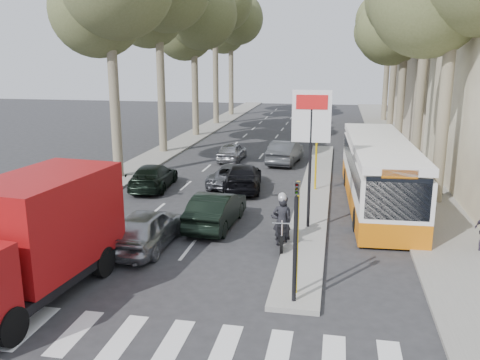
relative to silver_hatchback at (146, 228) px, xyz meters
The scene contains 24 objects.
ground 3.21m from the silver_hatchback, 38.54° to the right, with size 120.00×120.00×0.00m, color #28282B.
sidewalk_right 25.57m from the silver_hatchback, 64.42° to the left, with size 3.20×70.00×0.12m, color gray.
median_left 26.65m from the silver_hatchback, 102.05° to the left, with size 2.40×64.00×0.12m, color gray.
traffic_island 10.72m from the silver_hatchback, 57.87° to the left, with size 1.50×26.00×0.16m, color gray.
building_far 37.45m from the silver_hatchback, 60.77° to the left, with size 11.00×20.00×16.00m, color #B7A88E.
billboard 7.10m from the silver_hatchback, 28.24° to the left, with size 1.50×12.10×5.60m.
traffic_light_island 6.87m from the silver_hatchback, 31.18° to the right, with size 0.16×0.41×3.60m.
tree_l_c 28.28m from the silver_hatchback, 101.52° to the left, with size 7.40×7.20×13.71m.
tree_l_d 36.31m from the silver_hatchback, 99.04° to the left, with size 7.40×7.20×15.66m.
tree_l_e 43.69m from the silver_hatchback, 97.48° to the left, with size 7.40×7.20×14.49m.
tree_r_c 28.21m from the silver_hatchback, 64.62° to the left, with size 7.40×7.20×13.32m.
tree_r_d 35.71m from the silver_hatchback, 70.22° to the left, with size 7.40×7.20×14.88m.
tree_r_e 42.92m from the silver_hatchback, 73.80° to the left, with size 7.40×7.20×14.10m.
silver_hatchback is the anchor object (origin of this frame).
dark_hatchback 3.44m from the silver_hatchback, 55.74° to the left, with size 1.53×4.39×1.45m, color black.
queue_car_a 9.64m from the silver_hatchback, 82.01° to the left, with size 2.04×4.42×1.23m, color #55575D.
queue_car_b 9.04m from the silver_hatchback, 77.62° to the left, with size 1.89×4.64×1.35m, color black.
queue_car_c 16.05m from the silver_hatchback, 90.60° to the left, with size 1.48×3.68×1.25m, color #9EA0A6.
queue_car_d 16.28m from the silver_hatchback, 77.86° to the left, with size 1.59×4.57×1.51m, color #44474B.
queue_car_e 8.61m from the silver_hatchback, 108.64° to the left, with size 1.83×4.51×1.31m, color black.
red_truck 4.70m from the silver_hatchback, 112.36° to the right, with size 3.12×6.78×3.50m.
city_bus 11.28m from the silver_hatchback, 39.78° to the left, with size 3.07×11.94×3.12m.
motorcycle 4.99m from the silver_hatchback, 15.20° to the left, with size 0.91×2.36×2.01m.
pedestrian_far 14.66m from the silver_hatchback, 45.64° to the left, with size 1.25×0.55×1.94m, color brown.
Camera 1 is at (4.23, -14.62, 6.88)m, focal length 38.00 mm.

